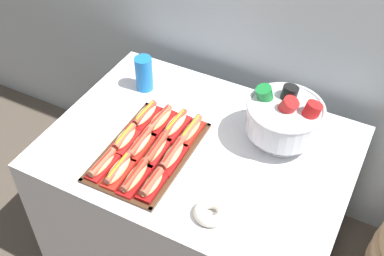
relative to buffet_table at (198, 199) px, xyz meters
name	(u,v)px	position (x,y,z in m)	size (l,w,h in m)	color
ground_plane	(198,247)	(0.00, 0.00, -0.40)	(10.00, 10.00, 0.00)	#4C4238
buffet_table	(198,199)	(0.00, 0.00, 0.00)	(1.27, 0.92, 0.76)	silver
serving_tray	(149,152)	(-0.17, -0.14, 0.36)	(0.34, 0.53, 0.01)	#472B19
hot_dog_0	(102,164)	(-0.28, -0.30, 0.39)	(0.06, 0.16, 0.06)	red
hot_dog_1	(118,170)	(-0.20, -0.30, 0.40)	(0.07, 0.18, 0.06)	red
hot_dog_2	(135,177)	(-0.13, -0.30, 0.39)	(0.07, 0.19, 0.06)	#B21414
hot_dog_3	(152,184)	(-0.05, -0.30, 0.39)	(0.07, 0.15, 0.06)	#B21414
hot_dog_4	(125,139)	(-0.28, -0.14, 0.39)	(0.08, 0.16, 0.06)	red
hot_dog_5	(140,144)	(-0.20, -0.14, 0.40)	(0.07, 0.18, 0.06)	red
hot_dog_6	(156,150)	(-0.13, -0.13, 0.39)	(0.07, 0.19, 0.06)	red
hot_dog_7	(172,155)	(-0.05, -0.13, 0.40)	(0.07, 0.19, 0.06)	#B21414
hot_dog_8	(145,115)	(-0.28, 0.03, 0.39)	(0.07, 0.18, 0.06)	#B21414
hot_dog_9	(160,120)	(-0.21, 0.03, 0.39)	(0.07, 0.18, 0.06)	#B21414
hot_dog_10	(175,125)	(-0.13, 0.03, 0.40)	(0.07, 0.18, 0.06)	red
hot_dog_11	(191,130)	(-0.06, 0.03, 0.39)	(0.06, 0.17, 0.06)	red
punch_bowl	(284,117)	(0.29, 0.19, 0.49)	(0.32, 0.32, 0.25)	silver
cup_stack	(144,74)	(-0.41, 0.23, 0.45)	(0.08, 0.08, 0.17)	blue
donut	(211,212)	(0.20, -0.30, 0.38)	(0.13, 0.13, 0.04)	silver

